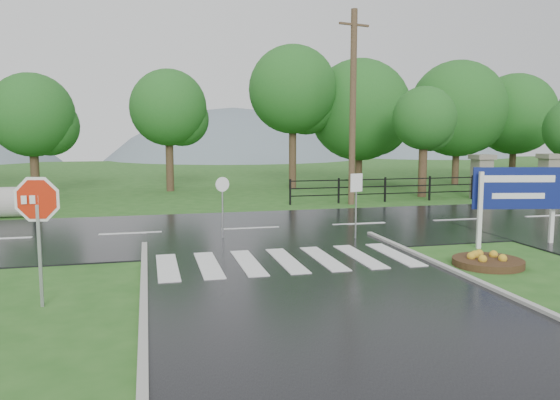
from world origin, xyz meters
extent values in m
plane|color=#27591D|center=(0.00, 0.00, 0.00)|extent=(120.00, 120.00, 0.00)
cube|color=black|center=(0.00, 10.00, 0.00)|extent=(90.00, 8.00, 0.04)
cube|color=silver|center=(-3.00, 5.00, 0.06)|extent=(0.50, 2.80, 0.02)
cube|color=silver|center=(-2.00, 5.00, 0.06)|extent=(0.50, 2.80, 0.02)
cube|color=silver|center=(-1.00, 5.00, 0.06)|extent=(0.50, 2.80, 0.02)
cube|color=silver|center=(0.00, 5.00, 0.06)|extent=(0.50, 2.80, 0.02)
cube|color=silver|center=(1.00, 5.00, 0.06)|extent=(0.50, 2.80, 0.02)
cube|color=silver|center=(2.00, 5.00, 0.06)|extent=(0.50, 2.80, 0.02)
cube|color=silver|center=(3.00, 5.00, 0.06)|extent=(0.50, 2.80, 0.02)
cube|color=gray|center=(13.00, 16.00, 1.00)|extent=(0.80, 0.80, 2.00)
cube|color=#6B6659|center=(13.00, 16.00, 2.12)|extent=(1.00, 1.00, 0.24)
cube|color=gray|center=(17.00, 16.00, 1.00)|extent=(0.80, 0.80, 2.00)
cube|color=#6B6659|center=(17.00, 16.00, 2.12)|extent=(1.00, 1.00, 0.24)
cube|color=black|center=(7.75, 16.00, 0.40)|extent=(9.50, 0.05, 0.05)
cube|color=black|center=(7.75, 16.00, 0.75)|extent=(9.50, 0.05, 0.05)
cube|color=black|center=(7.75, 16.00, 1.10)|extent=(9.50, 0.05, 0.05)
cube|color=black|center=(3.00, 16.00, 0.60)|extent=(0.08, 0.08, 1.20)
cube|color=black|center=(12.50, 16.00, 0.60)|extent=(0.08, 0.08, 1.20)
cube|color=black|center=(17.50, 16.00, 0.60)|extent=(0.08, 0.08, 1.20)
sphere|color=slate|center=(8.00, 65.00, -17.28)|extent=(48.00, 48.00, 48.00)
sphere|color=slate|center=(36.00, 65.00, -12.96)|extent=(36.00, 36.00, 36.00)
cylinder|color=#9E9B93|center=(-8.47, 15.00, 0.60)|extent=(1.30, 1.20, 1.20)
cube|color=#939399|center=(-5.44, 2.65, 0.99)|extent=(0.06, 0.06, 1.97)
cylinder|color=white|center=(-5.44, 2.66, 2.07)|extent=(1.16, 0.27, 1.18)
cylinder|color=red|center=(-5.44, 2.65, 2.07)|extent=(1.01, 0.25, 1.03)
cube|color=silver|center=(5.82, 5.38, 1.11)|extent=(0.13, 0.13, 2.22)
cube|color=silver|center=(8.25, 5.38, 1.11)|extent=(0.13, 0.13, 2.22)
cube|color=navy|center=(7.04, 5.38, 1.72)|extent=(2.61, 0.62, 1.22)
cube|color=white|center=(7.04, 5.35, 1.99)|extent=(2.06, 0.45, 0.20)
cube|color=white|center=(7.04, 5.35, 1.50)|extent=(1.52, 0.33, 0.17)
cylinder|color=#332111|center=(4.82, 3.48, 0.09)|extent=(1.73, 1.73, 0.17)
cube|color=#939399|center=(2.84, 7.43, 0.97)|extent=(0.04, 0.04, 1.94)
cube|color=white|center=(2.84, 7.41, 1.79)|extent=(0.44, 0.17, 0.56)
cylinder|color=#939399|center=(-1.16, 8.49, 0.91)|extent=(0.05, 0.05, 1.82)
cylinder|color=white|center=(-1.16, 8.47, 1.73)|extent=(0.44, 0.15, 0.46)
cylinder|color=#473523|center=(5.83, 15.50, 4.42)|extent=(0.29, 0.29, 8.85)
cube|color=brown|center=(5.83, 15.50, 8.16)|extent=(1.56, 0.45, 0.10)
cylinder|color=#3D2B1C|center=(10.52, 17.50, 1.70)|extent=(0.47, 0.47, 3.40)
sphere|color=#1A551B|center=(10.52, 17.50, 4.08)|extent=(3.26, 3.26, 3.26)
camera|label=1|loc=(-3.41, -8.27, 3.30)|focal=35.00mm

